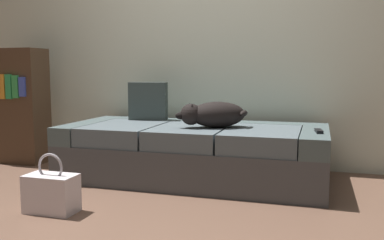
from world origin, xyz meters
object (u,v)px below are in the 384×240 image
(dog_dark, at_px, (213,114))
(bookshelf, at_px, (17,106))
(throw_pillow, at_px, (148,101))
(tv_remote, at_px, (319,131))
(handbag, at_px, (51,193))
(couch, at_px, (194,153))

(dog_dark, relative_size, bookshelf, 0.51)
(throw_pillow, bearing_deg, tv_remote, -15.15)
(dog_dark, height_order, handbag, dog_dark)
(throw_pillow, height_order, bookshelf, bookshelf)
(handbag, relative_size, bookshelf, 0.34)
(couch, xyz_separation_m, handbag, (-0.62, -1.05, -0.10))
(dog_dark, xyz_separation_m, bookshelf, (-2.01, 0.23, 0.00))
(bookshelf, bearing_deg, handbag, -44.69)
(handbag, bearing_deg, dog_dark, 50.59)
(throw_pillow, xyz_separation_m, bookshelf, (-1.32, -0.12, -0.06))
(throw_pillow, distance_m, bookshelf, 1.33)
(couch, relative_size, dog_dark, 3.73)
(handbag, bearing_deg, tv_remote, 29.94)
(tv_remote, bearing_deg, couch, 164.47)
(couch, height_order, tv_remote, tv_remote)
(dog_dark, bearing_deg, couch, 157.11)
(couch, relative_size, tv_remote, 14.03)
(tv_remote, xyz_separation_m, handbag, (-1.60, -0.92, -0.33))
(tv_remote, xyz_separation_m, bookshelf, (-2.81, 0.28, 0.09))
(couch, relative_size, throw_pillow, 6.19)
(couch, distance_m, tv_remote, 1.01)
(couch, height_order, handbag, couch)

